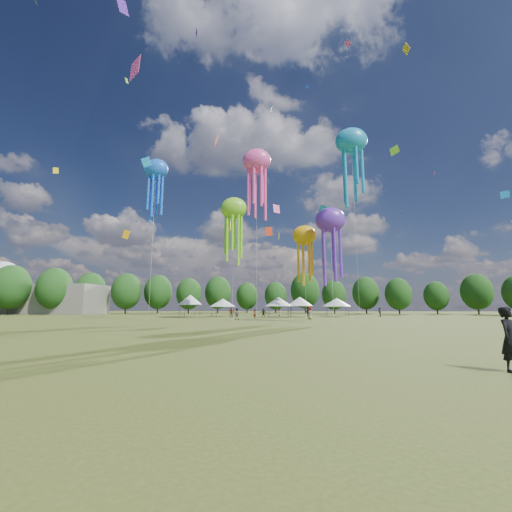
# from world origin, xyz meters

# --- Properties ---
(ground) EXTENTS (300.00, 300.00, 0.00)m
(ground) POSITION_xyz_m (0.00, 0.00, 0.00)
(ground) COLOR #384416
(ground) RESTS_ON ground
(observer_main) EXTENTS (0.80, 0.76, 1.85)m
(observer_main) POSITION_xyz_m (8.58, -0.66, 0.92)
(observer_main) COLOR black
(observer_main) RESTS_ON ground
(spectator_near) EXTENTS (0.83, 0.65, 1.66)m
(spectator_near) POSITION_xyz_m (-6.42, 36.21, 0.83)
(spectator_near) COLOR gray
(spectator_near) RESTS_ON ground
(spectators_far) EXTENTS (28.75, 17.63, 1.88)m
(spectators_far) POSITION_xyz_m (2.17, 50.36, 0.88)
(spectators_far) COLOR gray
(spectators_far) RESTS_ON ground
(festival_tents) EXTENTS (34.59, 11.21, 4.38)m
(festival_tents) POSITION_xyz_m (-3.33, 54.17, 2.96)
(festival_tents) COLOR #47474C
(festival_tents) RESTS_ON ground
(show_kites) EXTENTS (35.74, 15.41, 32.27)m
(show_kites) POSITION_xyz_m (0.70, 37.62, 20.72)
(show_kites) COLOR #7CDB24
(show_kites) RESTS_ON ground
(small_kites) EXTENTS (79.10, 51.62, 41.31)m
(small_kites) POSITION_xyz_m (0.72, 39.80, 28.88)
(small_kites) COLOR #7CDB24
(small_kites) RESTS_ON ground
(treeline) EXTENTS (201.57, 95.24, 13.43)m
(treeline) POSITION_xyz_m (-3.87, 62.51, 6.54)
(treeline) COLOR #38281C
(treeline) RESTS_ON ground
(hangar) EXTENTS (40.00, 12.00, 8.00)m
(hangar) POSITION_xyz_m (-72.00, 72.00, 4.00)
(hangar) COLOR gray
(hangar) RESTS_ON ground
(radome) EXTENTS (9.00, 9.00, 16.00)m
(radome) POSITION_xyz_m (-88.00, 78.00, 9.99)
(radome) COLOR white
(radome) RESTS_ON ground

